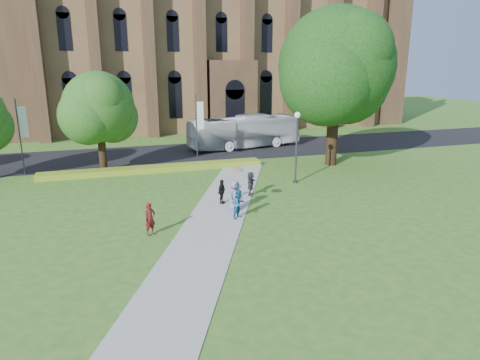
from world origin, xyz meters
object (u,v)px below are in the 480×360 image
object	(u,v)px
streetlamp	(297,139)
pedestrian_0	(150,219)
large_tree	(336,66)
tour_coach	(244,132)

from	to	relation	value
streetlamp	pedestrian_0	bearing A→B (deg)	-148.54
large_tree	tour_coach	bearing A→B (deg)	116.03
tour_coach	pedestrian_0	bearing A→B (deg)	141.21
tour_coach	pedestrian_0	world-z (taller)	tour_coach
tour_coach	pedestrian_0	size ratio (longest dim) A/B	7.09
large_tree	tour_coach	distance (m)	12.71
tour_coach	streetlamp	bearing A→B (deg)	167.99
pedestrian_0	streetlamp	bearing A→B (deg)	3.26
large_tree	pedestrian_0	xyz separation A→B (m)	(-16.89, -11.47, -7.48)
pedestrian_0	large_tree	bearing A→B (deg)	5.98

